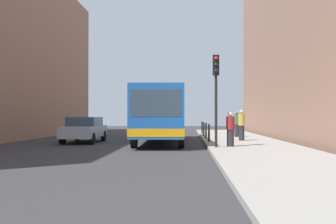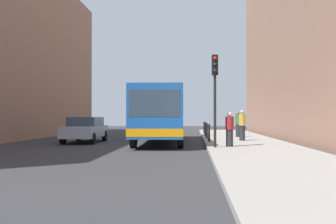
% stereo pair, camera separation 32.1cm
% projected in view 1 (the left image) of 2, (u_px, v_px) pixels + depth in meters
% --- Properties ---
extents(ground_plane, '(80.00, 80.00, 0.00)m').
position_uv_depth(ground_plane, '(141.00, 147.00, 18.61)').
color(ground_plane, '#2D2D30').
extents(sidewalk, '(4.40, 40.00, 0.15)m').
position_uv_depth(sidewalk, '(251.00, 146.00, 18.34)').
color(sidewalk, gray).
rests_on(sidewalk, ground).
extents(bus, '(2.86, 11.09, 3.00)m').
position_uv_depth(bus, '(161.00, 113.00, 21.98)').
color(bus, '#19519E').
rests_on(bus, ground).
extents(car_beside_bus, '(1.93, 4.44, 1.48)m').
position_uv_depth(car_beside_bus, '(84.00, 129.00, 21.90)').
color(car_beside_bus, '#A5A8AD').
rests_on(car_beside_bus, ground).
extents(traffic_light, '(0.28, 0.33, 4.10)m').
position_uv_depth(traffic_light, '(216.00, 83.00, 16.66)').
color(traffic_light, black).
rests_on(traffic_light, sidewalk).
extents(bollard_near, '(0.11, 0.11, 0.95)m').
position_uv_depth(bollard_near, '(209.00, 133.00, 20.38)').
color(bollard_near, black).
rests_on(bollard_near, sidewalk).
extents(bollard_mid, '(0.11, 0.11, 0.95)m').
position_uv_depth(bollard_mid, '(206.00, 131.00, 23.54)').
color(bollard_mid, black).
rests_on(bollard_mid, sidewalk).
extents(bollard_far, '(0.11, 0.11, 0.95)m').
position_uv_depth(bollard_far, '(204.00, 129.00, 26.71)').
color(bollard_far, black).
rests_on(bollard_far, sidewalk).
extents(bollard_farthest, '(0.11, 0.11, 0.95)m').
position_uv_depth(bollard_farthest, '(202.00, 128.00, 29.88)').
color(bollard_farthest, black).
rests_on(bollard_farthest, sidewalk).
extents(pedestrian_near_signal, '(0.38, 0.38, 1.58)m').
position_uv_depth(pedestrian_near_signal, '(230.00, 129.00, 17.13)').
color(pedestrian_near_signal, '#26262D').
rests_on(pedestrian_near_signal, sidewalk).
extents(pedestrian_mid_sidewalk, '(0.38, 0.38, 1.74)m').
position_uv_depth(pedestrian_mid_sidewalk, '(242.00, 125.00, 21.32)').
color(pedestrian_mid_sidewalk, '#26262D').
rests_on(pedestrian_mid_sidewalk, sidewalk).
extents(pedestrian_far_sidewalk, '(0.38, 0.38, 1.71)m').
position_uv_depth(pedestrian_far_sidewalk, '(237.00, 124.00, 25.10)').
color(pedestrian_far_sidewalk, '#26262D').
rests_on(pedestrian_far_sidewalk, sidewalk).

